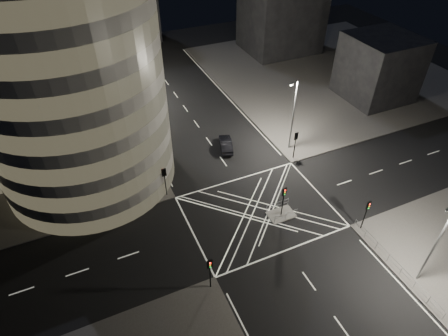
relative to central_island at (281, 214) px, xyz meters
name	(u,v)px	position (x,y,z in m)	size (l,w,h in m)	color
ground	(259,211)	(-2.00, 1.50, -0.07)	(120.00, 120.00, 0.00)	black
sidewalk_far_right	(327,71)	(27.00, 28.50, 0.00)	(42.00, 42.00, 0.15)	#494744
central_island	(281,214)	(0.00, 0.00, 0.00)	(3.00, 2.00, 0.15)	slate
office_tower_curved	(19,75)	(-22.74, 20.24, 12.58)	(30.00, 29.00, 27.20)	gray
office_block_rear	(10,24)	(-24.00, 43.50, 11.07)	(24.00, 16.00, 22.00)	gray
building_right_far	(281,12)	(24.00, 41.50, 7.58)	(14.00, 12.00, 15.00)	black
building_right_near	(379,68)	(28.00, 17.50, 5.08)	(10.00, 10.00, 10.00)	black
tree_a	(142,155)	(-12.50, 10.50, 5.06)	(4.81, 4.81, 7.76)	black
tree_b	(130,128)	(-12.50, 16.50, 5.09)	(4.34, 4.34, 7.53)	black
tree_c	(120,106)	(-12.50, 22.50, 4.98)	(3.95, 3.95, 7.19)	black
tree_d	(111,84)	(-12.50, 28.50, 5.51)	(4.76, 4.76, 8.19)	black
tree_e	(104,73)	(-12.50, 34.50, 4.61)	(4.40, 4.40, 7.07)	black
traffic_signal_fl	(165,177)	(-10.80, 8.30, 2.84)	(0.55, 0.22, 4.00)	black
traffic_signal_nl	(210,269)	(-10.80, -5.30, 2.84)	(0.55, 0.22, 4.00)	black
traffic_signal_fr	(296,141)	(6.80, 8.30, 2.84)	(0.55, 0.22, 4.00)	black
traffic_signal_nr	(367,210)	(6.80, -5.30, 2.84)	(0.55, 0.22, 4.00)	black
traffic_signal_island	(284,196)	(0.00, 0.00, 2.84)	(0.55, 0.22, 4.00)	black
street_lamp_left_near	(144,136)	(-11.44, 13.50, 5.47)	(1.25, 0.25, 10.00)	slate
street_lamp_left_far	(114,75)	(-11.44, 31.50, 5.47)	(1.25, 0.25, 10.00)	slate
street_lamp_right_far	(293,114)	(7.44, 10.50, 5.47)	(1.25, 0.25, 10.00)	slate
street_lamp_right_near	(437,242)	(7.44, -12.50, 5.47)	(1.25, 0.25, 10.00)	slate
railing_near_right	(395,264)	(6.30, -10.65, 0.62)	(0.06, 11.70, 1.10)	slate
railing_island_south	(286,216)	(0.00, -0.90, 0.62)	(2.80, 0.06, 1.10)	slate
railing_island_north	(278,205)	(0.00, 0.90, 0.62)	(2.80, 0.06, 1.10)	slate
sedan	(226,144)	(-0.50, 14.04, 0.66)	(1.55, 4.45, 1.47)	black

